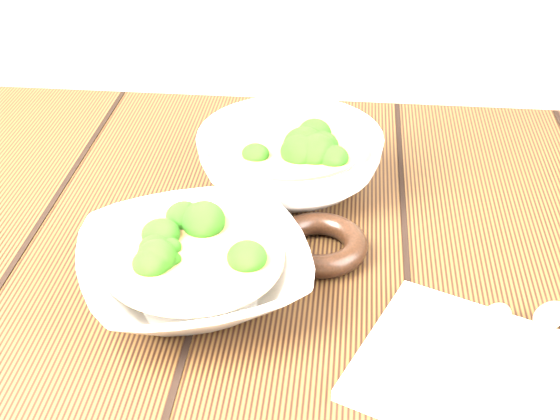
# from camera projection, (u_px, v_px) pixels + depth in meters

# --- Properties ---
(table) EXTENTS (1.20, 0.80, 0.75)m
(table) POSITION_uv_depth(u_px,v_px,m) (234.00, 351.00, 0.86)
(table) COLOR #392510
(table) RESTS_ON ground
(soup_bowl_front) EXTENTS (0.28, 0.28, 0.06)m
(soup_bowl_front) POSITION_uv_depth(u_px,v_px,m) (194.00, 268.00, 0.74)
(soup_bowl_front) COLOR silver
(soup_bowl_front) RESTS_ON table
(soup_bowl_back) EXTENTS (0.25, 0.25, 0.08)m
(soup_bowl_back) POSITION_uv_depth(u_px,v_px,m) (290.00, 158.00, 0.90)
(soup_bowl_back) COLOR silver
(soup_bowl_back) RESTS_ON table
(trivet) EXTENTS (0.13, 0.13, 0.02)m
(trivet) POSITION_uv_depth(u_px,v_px,m) (319.00, 244.00, 0.80)
(trivet) COLOR black
(trivet) RESTS_ON table
(napkin) EXTENTS (0.25, 0.23, 0.01)m
(napkin) POSITION_uv_depth(u_px,v_px,m) (481.00, 375.00, 0.66)
(napkin) COLOR beige
(napkin) RESTS_ON table
(spoon_left) EXTENTS (0.09, 0.16, 0.01)m
(spoon_left) POSITION_uv_depth(u_px,v_px,m) (483.00, 339.00, 0.68)
(spoon_left) COLOR #A6A192
(spoon_left) RESTS_ON napkin
(spoon_right) EXTENTS (0.11, 0.15, 0.01)m
(spoon_right) POSITION_uv_depth(u_px,v_px,m) (534.00, 334.00, 0.69)
(spoon_right) COLOR #A6A192
(spoon_right) RESTS_ON napkin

